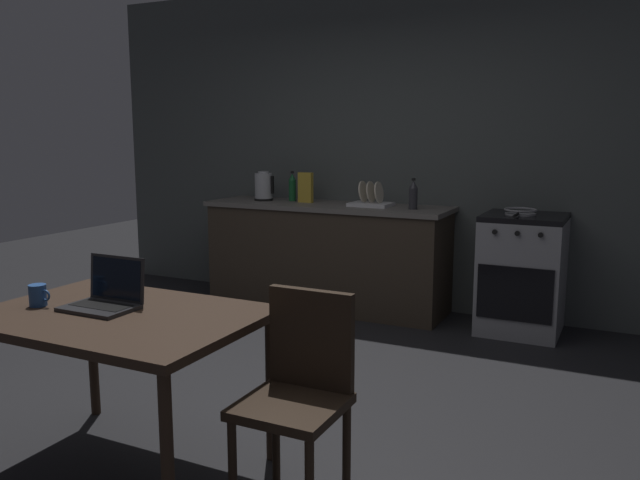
{
  "coord_description": "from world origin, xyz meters",
  "views": [
    {
      "loc": [
        1.93,
        -2.94,
        1.53
      ],
      "look_at": [
        0.18,
        0.61,
        0.87
      ],
      "focal_mm": 36.26,
      "sensor_mm": 36.0,
      "label": 1
    }
  ],
  "objects": [
    {
      "name": "back_wall",
      "position": [
        0.3,
        2.44,
        1.41
      ],
      "size": [
        6.4,
        0.1,
        2.82
      ],
      "primitive_type": "cube",
      "color": "#4A4F4E",
      "rests_on": "ground_plane"
    },
    {
      "name": "laptop",
      "position": [
        -0.21,
        -0.82,
        0.79
      ],
      "size": [
        0.32,
        0.24,
        0.23
      ],
      "rotation": [
        0.0,
        0.0,
        -0.14
      ],
      "color": "#232326",
      "rests_on": "dining_table"
    },
    {
      "name": "dining_table",
      "position": [
        -0.1,
        -0.85,
        0.67
      ],
      "size": [
        1.24,
        0.86,
        0.74
      ],
      "color": "#332319",
      "rests_on": "ground_plane"
    },
    {
      "name": "stove_oven",
      "position": [
        1.18,
        2.09,
        0.46
      ],
      "size": [
        0.6,
        0.62,
        0.92
      ],
      "color": "gray",
      "rests_on": "ground_plane"
    },
    {
      "name": "frying_pan",
      "position": [
        1.15,
        2.06,
        0.94
      ],
      "size": [
        0.25,
        0.42,
        0.05
      ],
      "color": "gray",
      "rests_on": "stove_oven"
    },
    {
      "name": "dish_rack",
      "position": [
        -0.07,
        2.09,
        0.96
      ],
      "size": [
        0.34,
        0.26,
        0.21
      ],
      "color": "silver",
      "rests_on": "kitchen_counter"
    },
    {
      "name": "chair",
      "position": [
        0.75,
        -0.74,
        0.51
      ],
      "size": [
        0.4,
        0.4,
        0.89
      ],
      "rotation": [
        0.0,
        0.0,
        0.13
      ],
      "color": "#2D2116",
      "rests_on": "ground_plane"
    },
    {
      "name": "ground_plane",
      "position": [
        0.0,
        0.0,
        0.0
      ],
      "size": [
        12.0,
        12.0,
        0.0
      ],
      "primitive_type": "plane",
      "color": "black"
    },
    {
      "name": "electric_kettle",
      "position": [
        -1.12,
        2.09,
        1.04
      ],
      "size": [
        0.19,
        0.17,
        0.26
      ],
      "color": "black",
      "rests_on": "kitchen_counter"
    },
    {
      "name": "kitchen_counter",
      "position": [
        -0.48,
        2.09,
        0.46
      ],
      "size": [
        2.16,
        0.64,
        0.92
      ],
      "color": "#382D23",
      "rests_on": "ground_plane"
    },
    {
      "name": "bottle_b",
      "position": [
        -0.87,
        2.17,
        1.04
      ],
      "size": [
        0.06,
        0.06,
        0.27
      ],
      "color": "#19592D",
      "rests_on": "kitchen_counter"
    },
    {
      "name": "coffee_mug",
      "position": [
        -0.51,
        -0.93,
        0.79
      ],
      "size": [
        0.12,
        0.08,
        0.1
      ],
      "color": "#264C8C",
      "rests_on": "dining_table"
    },
    {
      "name": "bottle",
      "position": [
        0.31,
        2.04,
        1.03
      ],
      "size": [
        0.07,
        0.07,
        0.25
      ],
      "color": "#2D2D33",
      "rests_on": "kitchen_counter"
    },
    {
      "name": "cereal_box",
      "position": [
        -0.7,
        2.11,
        1.05
      ],
      "size": [
        0.13,
        0.05,
        0.26
      ],
      "color": "gold",
      "rests_on": "kitchen_counter"
    }
  ]
}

